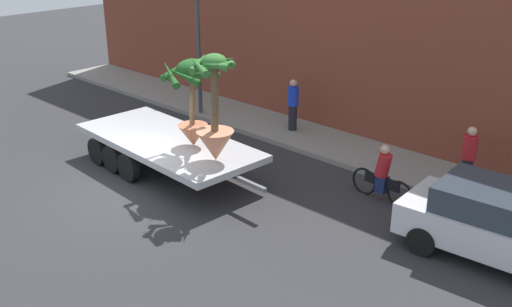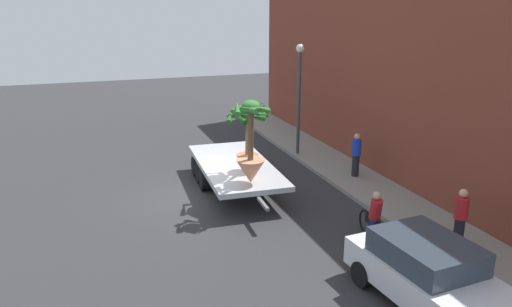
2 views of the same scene
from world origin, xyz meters
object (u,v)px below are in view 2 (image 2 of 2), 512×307
Objects in this scene: potted_palm_middle at (247,133)px; cyclist at (375,219)px; flatbed_trailer at (234,167)px; pedestrian_far_left at (461,217)px; potted_palm_rear at (251,150)px; street_lamp at (299,85)px; parked_car at (429,273)px; pedestrian_near_gate at (356,154)px.

potted_palm_middle is 1.29× the size of cyclist.
pedestrian_far_left is (6.99, 4.32, 0.27)m from flatbed_trailer.
potted_palm_rear is 6.54m from street_lamp.
potted_palm_middle reaches higher than parked_car.
cyclist is at bearing 168.25° from parked_car.
street_lamp is (-9.72, -0.48, 2.19)m from pedestrian_far_left.
parked_car reaches higher than flatbed_trailer.
potted_palm_rear is 1.49× the size of cyclist.
pedestrian_near_gate is at bearing 13.51° from street_lamp.
potted_palm_middle is 1.39× the size of pedestrian_near_gate.
pedestrian_far_left is 9.97m from street_lamp.
pedestrian_far_left reaches higher than parked_car.
parked_car is (3.23, -0.67, 0.16)m from cyclist.
flatbed_trailer is 1.99m from potted_palm_middle.
pedestrian_far_left is at bearing 31.73° from flatbed_trailer.
cyclist is 1.08× the size of pedestrian_near_gate.
street_lamp is (-3.57, -0.86, 2.19)m from pedestrian_near_gate.
pedestrian_far_left is (4.65, 4.45, -1.05)m from potted_palm_rear.
street_lamp is (-11.56, 1.97, 2.40)m from parked_car.
potted_palm_middle is (-1.16, 0.27, 0.27)m from potted_palm_rear.
parked_car is at bearing -53.08° from pedestrian_far_left.
potted_palm_rear is at bearing -140.64° from cyclist.
potted_palm_middle reaches higher than cyclist.
pedestrian_near_gate is 6.16m from pedestrian_far_left.
parked_car is at bearing 11.96° from flatbed_trailer.
potted_palm_rear is 4.45m from cyclist.
pedestrian_far_left is (5.80, 4.19, -1.31)m from potted_palm_middle.
potted_palm_rear is at bearing -136.21° from pedestrian_far_left.
pedestrian_near_gate is (-0.35, 4.56, -1.31)m from potted_palm_middle.
potted_palm_middle is at bearing -151.42° from cyclist.
parked_car is at bearing -9.68° from street_lamp.
pedestrian_near_gate is (-7.99, 2.83, 0.22)m from parked_car.
street_lamp reaches higher than pedestrian_near_gate.
potted_palm_rear is at bearing -3.17° from flatbed_trailer.
potted_palm_rear reaches higher than parked_car.
street_lamp reaches higher than flatbed_trailer.
potted_palm_middle is at bearing -85.62° from pedestrian_near_gate.
street_lamp reaches higher than pedestrian_far_left.
cyclist is 1.08× the size of pedestrian_far_left.
pedestrian_far_left is at bearing 35.80° from potted_palm_middle.
pedestrian_near_gate reaches higher than cyclist.
parked_car is 3.07m from pedestrian_far_left.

